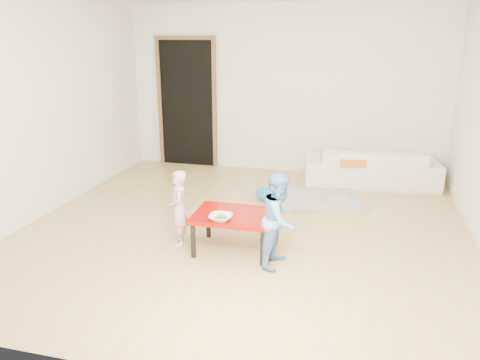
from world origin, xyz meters
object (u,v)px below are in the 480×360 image
at_px(sofa, 371,167).
at_px(child_pink, 178,208).
at_px(bowl, 221,218).
at_px(red_table, 234,232).
at_px(basin, 269,195).
at_px(child_blue, 280,219).

xyz_separation_m(sofa, child_pink, (-1.97, -2.61, 0.13)).
distance_m(bowl, child_pink, 0.56).
xyz_separation_m(sofa, red_table, (-1.37, -2.61, -0.08)).
height_order(sofa, bowl, sofa).
bearing_deg(sofa, basin, 29.66).
bearing_deg(red_table, sofa, 62.26).
height_order(bowl, child_blue, child_blue).
xyz_separation_m(child_pink, basin, (0.64, 1.61, -0.35)).
height_order(bowl, basin, bowl).
bearing_deg(basin, red_table, -91.66).
bearing_deg(bowl, sofa, 62.69).
height_order(child_blue, basin, child_blue).
bearing_deg(child_blue, child_pink, 91.26).
height_order(sofa, child_blue, child_blue).
relative_size(red_table, bowl, 3.53).
bearing_deg(red_table, child_blue, -19.79).
relative_size(sofa, basin, 5.33).
xyz_separation_m(sofa, child_blue, (-0.87, -2.79, 0.19)).
xyz_separation_m(child_pink, child_blue, (1.10, -0.18, 0.06)).
distance_m(sofa, bowl, 3.16).
relative_size(bowl, basin, 0.64).
xyz_separation_m(red_table, bowl, (-0.08, -0.20, 0.23)).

